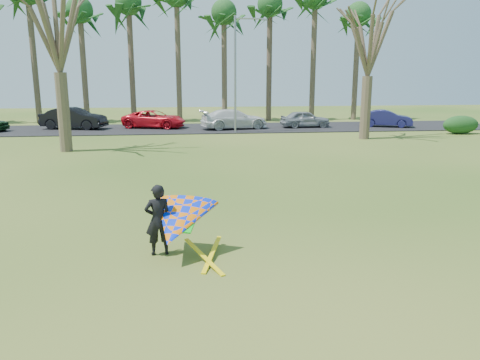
{
  "coord_description": "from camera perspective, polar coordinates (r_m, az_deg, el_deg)",
  "views": [
    {
      "loc": [
        -1.53,
        -11.12,
        4.09
      ],
      "look_at": [
        0.0,
        2.0,
        1.1
      ],
      "focal_mm": 35.0,
      "sensor_mm": 36.0,
      "label": 1
    }
  ],
  "objects": [
    {
      "name": "car_1",
      "position": [
        37.71,
        -19.61,
        7.1
      ],
      "size": [
        5.12,
        2.86,
        1.6
      ],
      "primitive_type": "imported",
      "rotation": [
        0.0,
        0.0,
        1.32
      ],
      "color": "black",
      "rests_on": "parking_strip"
    },
    {
      "name": "palm_3",
      "position": [
        43.26,
        -18.95,
        18.83
      ],
      "size": [
        4.84,
        4.84,
        10.84
      ],
      "color": "#4D3B2E",
      "rests_on": "ground"
    },
    {
      "name": "bare_tree_left",
      "position": [
        27.06,
        -21.54,
        17.9
      ],
      "size": [
        6.6,
        6.6,
        9.7
      ],
      "color": "#4A3D2C",
      "rests_on": "ground"
    },
    {
      "name": "ground",
      "position": [
        11.95,
        1.12,
        -7.27
      ],
      "size": [
        100.0,
        100.0,
        0.0
      ],
      "primitive_type": "plane",
      "color": "#19480F",
      "rests_on": "ground"
    },
    {
      "name": "palm_9",
      "position": [
        45.18,
        14.27,
        18.82
      ],
      "size": [
        4.84,
        4.84,
        10.84
      ],
      "color": "#4A3C2C",
      "rests_on": "ground"
    },
    {
      "name": "car_2",
      "position": [
        36.93,
        -10.41,
        7.32
      ],
      "size": [
        5.25,
        3.53,
        1.34
      ],
      "primitive_type": "imported",
      "rotation": [
        0.0,
        0.0,
        1.27
      ],
      "color": "red",
      "rests_on": "parking_strip"
    },
    {
      "name": "palm_7",
      "position": [
        43.17,
        3.67,
        20.38
      ],
      "size": [
        4.84,
        4.84,
        11.54
      ],
      "color": "#46362A",
      "rests_on": "ground"
    },
    {
      "name": "kite_flyer",
      "position": [
        10.67,
        -7.83,
        -5.06
      ],
      "size": [
        2.13,
        2.39,
        2.02
      ],
      "color": "black",
      "rests_on": "ground"
    },
    {
      "name": "streetlight",
      "position": [
        33.33,
        -0.31,
        13.39
      ],
      "size": [
        2.28,
        0.18,
        8.0
      ],
      "color": "gray",
      "rests_on": "ground"
    },
    {
      "name": "car_4",
      "position": [
        37.07,
        7.94,
        7.39
      ],
      "size": [
        3.88,
        1.75,
        1.29
      ],
      "primitive_type": "imported",
      "rotation": [
        0.0,
        0.0,
        1.63
      ],
      "color": "gray",
      "rests_on": "parking_strip"
    },
    {
      "name": "car_3",
      "position": [
        35.66,
        -0.72,
        7.44
      ],
      "size": [
        5.35,
        2.97,
        1.47
      ],
      "primitive_type": "imported",
      "rotation": [
        0.0,
        0.0,
        1.76
      ],
      "color": "silver",
      "rests_on": "parking_strip"
    },
    {
      "name": "parking_strip",
      "position": [
        36.38,
        -4.23,
        6.3
      ],
      "size": [
        46.0,
        7.0,
        0.06
      ],
      "primitive_type": "cube",
      "color": "black",
      "rests_on": "ground"
    },
    {
      "name": "bare_tree_right",
      "position": [
        31.42,
        15.57,
        16.82
      ],
      "size": [
        6.27,
        6.27,
        9.21
      ],
      "color": "brown",
      "rests_on": "ground"
    },
    {
      "name": "palm_4",
      "position": [
        42.75,
        -13.44,
        20.16
      ],
      "size": [
        4.84,
        4.84,
        11.54
      ],
      "color": "#46362A",
      "rests_on": "ground"
    },
    {
      "name": "palm_6",
      "position": [
        42.57,
        -1.97,
        19.59
      ],
      "size": [
        4.84,
        4.84,
        10.84
      ],
      "color": "brown",
      "rests_on": "ground"
    },
    {
      "name": "hedge_near",
      "position": [
        36.48,
        25.31,
        6.11
      ],
      "size": [
        2.57,
        1.17,
        1.29
      ],
      "primitive_type": "ellipsoid",
      "color": "#163C16",
      "rests_on": "ground"
    },
    {
      "name": "car_5",
      "position": [
        38.83,
        17.39,
        7.18
      ],
      "size": [
        4.18,
        2.69,
        1.3
      ],
      "primitive_type": "imported",
      "rotation": [
        0.0,
        0.0,
        1.21
      ],
      "color": "#1C1B53",
      "rests_on": "parking_strip"
    }
  ]
}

